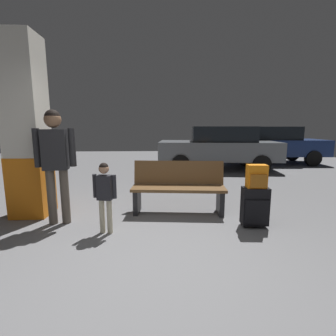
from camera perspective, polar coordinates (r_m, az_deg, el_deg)
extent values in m
cube|color=slate|center=(6.63, -3.10, -3.88)|extent=(18.00, 18.00, 0.10)
cube|color=orange|center=(4.75, -29.13, -3.63)|extent=(0.57, 0.57, 1.00)
cube|color=silver|center=(4.67, -30.60, 14.11)|extent=(0.56, 0.56, 1.92)
cube|color=brown|center=(4.22, 2.45, -4.79)|extent=(1.63, 0.59, 0.05)
cube|color=brown|center=(4.41, 2.48, -1.03)|extent=(1.60, 0.26, 0.42)
cube|color=black|center=(4.34, -7.20, -7.62)|extent=(0.12, 0.41, 0.41)
cube|color=black|center=(4.34, 12.07, -7.77)|extent=(0.12, 0.41, 0.41)
cube|color=black|center=(3.89, 19.58, -8.33)|extent=(0.39, 0.22, 0.56)
cube|color=black|center=(3.81, 20.07, -9.69)|extent=(0.34, 0.05, 0.36)
cube|color=#A5A5AA|center=(3.89, 19.43, -4.22)|extent=(0.14, 0.03, 0.02)
cylinder|color=black|center=(4.02, 16.74, -12.17)|extent=(0.02, 0.05, 0.04)
cylinder|color=black|center=(4.12, 21.13, -11.89)|extent=(0.02, 0.05, 0.04)
cube|color=orange|center=(3.78, 19.96, -1.82)|extent=(0.29, 0.18, 0.34)
cube|color=#9E5918|center=(3.70, 20.37, -2.87)|extent=(0.23, 0.05, 0.19)
cylinder|color=black|center=(3.76, 20.09, 0.55)|extent=(0.06, 0.03, 0.02)
cylinder|color=beige|center=(3.58, -13.46, -10.96)|extent=(0.07, 0.07, 0.49)
cylinder|color=beige|center=(3.62, -15.11, -10.77)|extent=(0.07, 0.07, 0.49)
cube|color=#232328|center=(3.48, -14.57, -4.42)|extent=(0.22, 0.16, 0.35)
cylinder|color=#232328|center=(3.42, -12.40, -4.28)|extent=(0.06, 0.06, 0.33)
cylinder|color=#232328|center=(3.54, -16.68, -4.01)|extent=(0.06, 0.06, 0.33)
sphere|color=#A87A5B|center=(3.43, -14.75, -0.17)|extent=(0.14, 0.14, 0.14)
sphere|color=black|center=(3.43, -14.76, 0.15)|extent=(0.13, 0.13, 0.13)
cylinder|color=white|center=(3.60, -14.95, -3.71)|extent=(0.06, 0.06, 0.10)
cylinder|color=red|center=(3.58, -15.00, -2.54)|extent=(0.01, 0.01, 0.06)
cylinder|color=brown|center=(4.11, -22.87, -6.15)|extent=(0.13, 0.13, 0.85)
cylinder|color=brown|center=(4.16, -25.49, -6.15)|extent=(0.13, 0.13, 0.85)
cube|color=#232326|center=(4.01, -24.88, 3.90)|extent=(0.37, 0.24, 0.60)
cylinder|color=#232326|center=(3.95, -21.44, 4.48)|extent=(0.10, 0.10, 0.57)
cylinder|color=#232326|center=(4.08, -28.27, 4.15)|extent=(0.10, 0.10, 0.57)
sphere|color=brown|center=(4.00, -25.32, 10.19)|extent=(0.24, 0.24, 0.24)
sphere|color=black|center=(4.00, -25.36, 10.67)|extent=(0.22, 0.22, 0.22)
cube|color=navy|center=(11.03, 22.94, 4.49)|extent=(4.18, 1.89, 0.64)
cube|color=black|center=(10.95, 22.41, 7.54)|extent=(2.17, 1.64, 0.52)
cylinder|color=black|center=(12.34, 26.97, 2.93)|extent=(0.61, 0.23, 0.60)
cylinder|color=black|center=(10.94, 30.73, 1.93)|extent=(0.61, 0.23, 0.60)
cylinder|color=black|center=(11.40, 15.22, 3.17)|extent=(0.61, 0.23, 0.60)
cylinder|color=black|center=(9.87, 17.64, 2.14)|extent=(0.61, 0.23, 0.60)
cube|color=slate|center=(8.89, 11.50, 4.04)|extent=(4.26, 2.15, 0.64)
cube|color=black|center=(8.88, 12.59, 7.75)|extent=(2.26, 1.76, 0.52)
cylinder|color=black|center=(8.06, 2.99, 1.02)|extent=(0.62, 0.27, 0.60)
cylinder|color=black|center=(9.64, 3.10, 2.41)|extent=(0.62, 0.27, 0.60)
cylinder|color=black|center=(8.44, 20.93, 0.79)|extent=(0.62, 0.27, 0.60)
cylinder|color=black|center=(9.96, 18.23, 2.17)|extent=(0.62, 0.27, 0.60)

